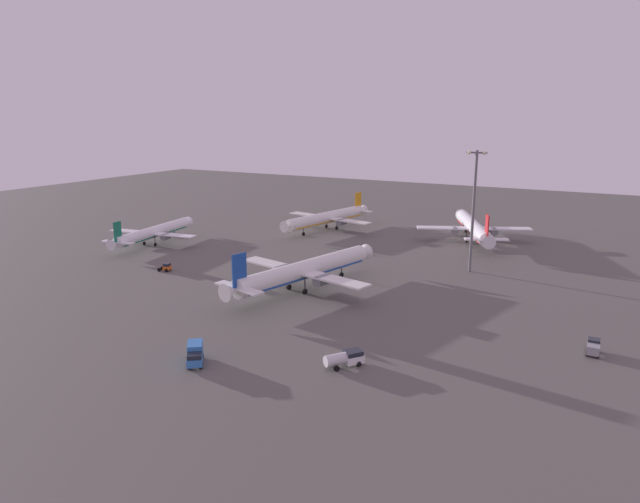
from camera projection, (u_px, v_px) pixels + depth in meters
The scene contains 10 objects.
ground_plane at pixel (260, 286), 130.81m from camera, with size 416.00×416.00×0.00m, color #56544F.
airplane_terminal_side at pixel (303, 271), 126.78m from camera, with size 35.34×45.09×11.68m.
airplane_far_stand at pixel (153, 233), 171.01m from camera, with size 29.15×37.34×9.58m.
airplane_taxiway_distant at pixel (328, 218), 192.51m from camera, with size 32.98×42.12×10.87m.
airplane_mid_apron at pixel (474, 227), 175.15m from camera, with size 33.05×41.82×11.38m.
fuel_truck at pixel (345, 358), 88.79m from camera, with size 5.38×6.34×2.35m.
pushback_tug at pixel (167, 267), 142.50m from camera, with size 3.41×2.48×2.05m.
catering_truck at pixel (195, 354), 89.94m from camera, with size 5.32×5.91×3.05m.
baggage_tractor at pixel (593, 347), 93.50m from camera, with size 2.10×4.19×2.25m.
apron_light_central at pixel (474, 205), 138.60m from camera, with size 4.80×0.90×29.86m.
Camera 1 is at (71.70, -103.66, 38.38)m, focal length 32.12 mm.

